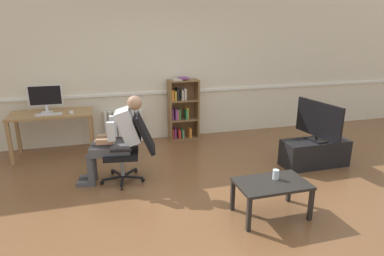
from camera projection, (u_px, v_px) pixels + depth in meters
name	position (u px, v px, depth m)	size (l,w,h in m)	color
ground_plane	(199.00, 200.00, 4.14)	(18.00, 18.00, 0.00)	brown
back_wall	(159.00, 70.00, 6.18)	(12.00, 0.13, 2.70)	beige
computer_desk	(52.00, 119.00, 5.43)	(1.31, 0.64, 0.76)	#9E7547
imac_monitor	(45.00, 97.00, 5.37)	(0.54, 0.14, 0.46)	silver
keyboard	(49.00, 114.00, 5.26)	(0.41, 0.12, 0.02)	silver
computer_mouse	(72.00, 112.00, 5.37)	(0.06, 0.10, 0.03)	white
bookshelf	(182.00, 110.00, 6.32)	(0.58, 0.30, 1.22)	brown
radiator	(124.00, 126.00, 6.20)	(0.72, 0.08, 0.62)	white
office_chair	(132.00, 146.00, 4.54)	(0.83, 0.62, 0.97)	black
person_seated	(117.00, 137.00, 4.48)	(0.96, 0.44, 1.24)	#4C4C51
tv_stand	(314.00, 153.00, 5.14)	(1.05, 0.41, 0.42)	black
tv_screen	(318.00, 121.00, 4.98)	(0.24, 0.91, 0.61)	black
coffee_table	(272.00, 187.00, 3.70)	(0.82, 0.51, 0.42)	black
drinking_glass	(276.00, 174.00, 3.75)	(0.07, 0.07, 0.12)	silver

